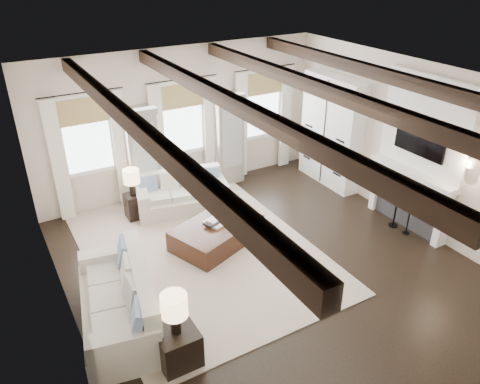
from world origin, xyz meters
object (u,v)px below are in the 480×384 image
sofa_left (122,303)px  side_table_front (178,347)px  ottoman (217,234)px  sofa_back (182,195)px  side_table_back (135,206)px

sofa_left → side_table_front: size_ratio=4.37×
sofa_left → ottoman: (2.16, 1.19, -0.16)m
sofa_left → side_table_front: (0.40, -1.08, -0.11)m
sofa_back → ottoman: bearing=-89.1°
side_table_front → side_table_back: bearing=79.2°
sofa_back → side_table_front: (-1.74, -3.82, -0.06)m
sofa_left → side_table_front: bearing=-69.7°
sofa_back → sofa_left: bearing=-128.1°
sofa_back → side_table_back: bearing=172.9°
sofa_back → side_table_back: 1.00m
sofa_left → ottoman: sofa_left is taller
sofa_back → side_table_back: (-0.99, 0.12, -0.05)m
sofa_back → ottoman: sofa_back is taller
sofa_back → sofa_left: sofa_left is taller
side_table_back → side_table_front: bearing=-100.8°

